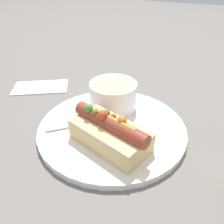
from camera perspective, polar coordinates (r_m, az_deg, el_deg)
ground_plane at (r=0.45m, az=0.00°, el=-4.75°), size 4.00×4.00×0.00m
dinner_plate at (r=0.45m, az=0.00°, el=-4.11°), size 0.30×0.30×0.01m
hot_dog at (r=0.39m, az=-0.57°, el=-5.29°), size 0.15×0.11×0.07m
soup_bowl at (r=0.49m, az=0.30°, el=4.72°), size 0.10×0.10×0.06m
spoon at (r=0.46m, az=-2.58°, el=-1.98°), size 0.12×0.12×0.01m
napkin at (r=0.64m, az=-18.15°, el=6.31°), size 0.17×0.15×0.01m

